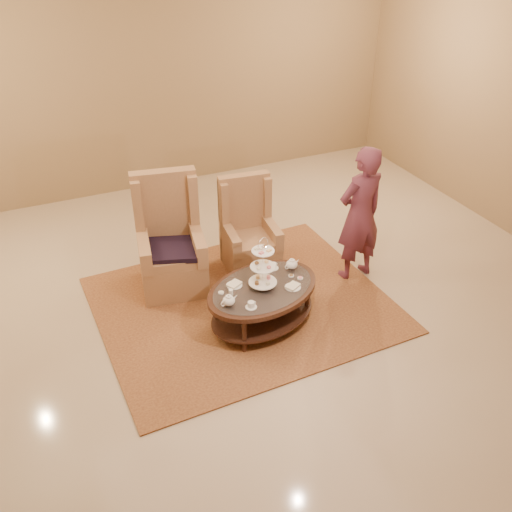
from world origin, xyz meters
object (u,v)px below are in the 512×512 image
tea_table (263,294)px  person (360,215)px  armchair_right (249,238)px  armchair_left (171,250)px

tea_table → person: bearing=-0.5°
tea_table → person: size_ratio=0.89×
armchair_right → person: (1.10, -0.74, 0.45)m
armchair_right → person: size_ratio=0.70×
tea_table → armchair_left: bearing=103.6°
armchair_left → tea_table: bearing=-50.1°
armchair_right → person: 1.40m
tea_table → armchair_right: (0.33, 1.14, -0.00)m
tea_table → person: person is taller
tea_table → armchair_left: (-0.66, 1.15, 0.07)m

